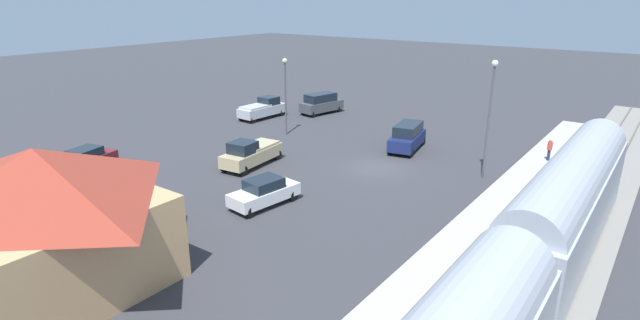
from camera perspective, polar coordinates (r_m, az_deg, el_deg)
name	(u,v)px	position (r m, az deg, el deg)	size (l,w,h in m)	color
ground_plane	(376,168)	(37.42, 6.42, -0.92)	(200.00, 200.00, 0.00)	#38383D
railway_track	(581,213)	(33.26, 27.84, -5.42)	(4.80, 70.00, 0.30)	gray
platform	(512,197)	(33.88, 21.23, -3.96)	(3.20, 46.00, 0.30)	#B7B2A8
passenger_train	(515,282)	(19.03, 21.54, -12.91)	(2.93, 35.60, 4.98)	#ADB2BC
station_building	(44,214)	(24.84, -29.23, -5.46)	(10.06, 8.71, 6.28)	tan
pedestrian_on_platform	(550,148)	(41.55, 24.94, 1.26)	(0.36, 0.36, 1.71)	#23284C
sedan_white	(264,192)	(30.60, -6.45, -3.67)	(2.39, 4.69, 1.74)	white
suv_charcoal	(321,103)	(54.31, 0.14, 6.57)	(2.88, 5.19, 2.22)	#47494F
suv_navy	(407,136)	(41.92, 10.04, 2.68)	(2.86, 5.19, 2.22)	navy
sedan_maroon	(86,160)	(40.19, -25.37, 0.05)	(2.86, 4.81, 1.74)	maroon
pickup_tan	(251,153)	(37.67, -7.97, 0.79)	(2.51, 5.57, 2.14)	#C6B284
pickup_silver	(263,108)	(52.62, -6.60, 5.93)	(2.21, 5.49, 2.14)	silver
light_pole_near_platform	(490,107)	(35.64, 19.02, 5.85)	(0.44, 0.44, 8.30)	#515156
light_pole_lot_center	(285,87)	(45.41, -4.02, 8.44)	(0.44, 0.44, 7.01)	#515156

